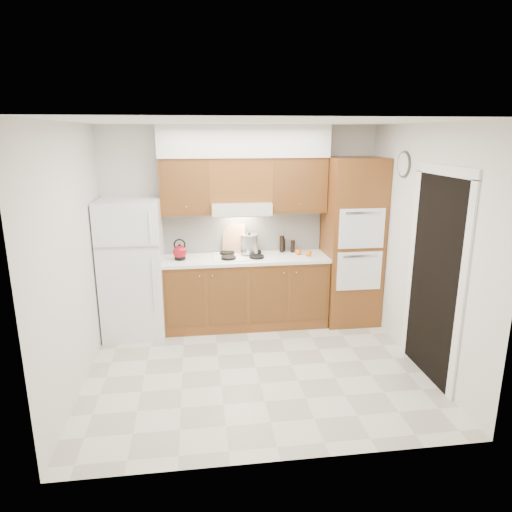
{
  "coord_description": "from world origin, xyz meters",
  "views": [
    {
      "loc": [
        -0.6,
        -4.49,
        2.49
      ],
      "look_at": [
        0.06,
        0.45,
        1.15
      ],
      "focal_mm": 32.0,
      "sensor_mm": 36.0,
      "label": 1
    }
  ],
  "objects": [
    {
      "name": "stock_pot",
      "position": [
        0.08,
        1.28,
        1.09
      ],
      "size": [
        0.26,
        0.26,
        0.24
      ],
      "primitive_type": "cylinder",
      "rotation": [
        0.0,
        0.0,
        0.15
      ],
      "color": "#BABABF",
      "rests_on": "cooktop"
    },
    {
      "name": "condiment_c",
      "position": [
        0.68,
        1.35,
        1.02
      ],
      "size": [
        0.07,
        0.07,
        0.16
      ],
      "primitive_type": "cylinder",
      "rotation": [
        0.0,
        0.0,
        -0.15
      ],
      "color": "black",
      "rests_on": "countertop"
    },
    {
      "name": "kettle",
      "position": [
        -0.82,
        1.17,
        1.04
      ],
      "size": [
        0.19,
        0.19,
        0.18
      ],
      "primitive_type": "sphere",
      "rotation": [
        0.0,
        0.0,
        0.06
      ],
      "color": "maroon",
      "rests_on": "countertop"
    },
    {
      "name": "wall_clock",
      "position": [
        1.79,
        0.55,
        2.15
      ],
      "size": [
        0.02,
        0.3,
        0.3
      ],
      "primitive_type": "cylinder",
      "rotation": [
        0.0,
        1.57,
        0.0
      ],
      "color": "#3F3833",
      "rests_on": "wall_right"
    },
    {
      "name": "doorway",
      "position": [
        1.79,
        -0.35,
        1.05
      ],
      "size": [
        0.02,
        0.9,
        2.1
      ],
      "primitive_type": "cube",
      "color": "black",
      "rests_on": "floor"
    },
    {
      "name": "oven_cabinet",
      "position": [
        1.44,
        1.18,
        1.1
      ],
      "size": [
        0.7,
        0.65,
        2.2
      ],
      "primitive_type": "cube",
      "color": "brown",
      "rests_on": "floor"
    },
    {
      "name": "ceiling",
      "position": [
        0.0,
        0.0,
        2.6
      ],
      "size": [
        3.6,
        3.6,
        0.0
      ],
      "primitive_type": "plane",
      "color": "white",
      "rests_on": "wall_back"
    },
    {
      "name": "cooktop",
      "position": [
        -0.02,
        1.21,
        0.95
      ],
      "size": [
        0.74,
        0.5,
        0.01
      ],
      "primitive_type": "cube",
      "color": "white",
      "rests_on": "countertop"
    },
    {
      "name": "soffit",
      "position": [
        0.03,
        1.32,
        2.4
      ],
      "size": [
        2.13,
        0.36,
        0.4
      ],
      "primitive_type": "cube",
      "color": "silver",
      "rests_on": "wall_back"
    },
    {
      "name": "upper_cab_left",
      "position": [
        -0.71,
        1.33,
        1.85
      ],
      "size": [
        0.63,
        0.33,
        0.7
      ],
      "primitive_type": "cube",
      "color": "brown",
      "rests_on": "wall_back"
    },
    {
      "name": "orange_far",
      "position": [
        0.73,
        1.22,
        0.98
      ],
      "size": [
        0.08,
        0.08,
        0.08
      ],
      "primitive_type": "sphere",
      "rotation": [
        0.0,
        0.0,
        0.08
      ],
      "color": "orange",
      "rests_on": "countertop"
    },
    {
      "name": "range_hood",
      "position": [
        -0.02,
        1.27,
        1.57
      ],
      "size": [
        0.75,
        0.45,
        0.15
      ],
      "primitive_type": "cube",
      "color": "silver",
      "rests_on": "wall_back"
    },
    {
      "name": "fridge",
      "position": [
        -1.41,
        1.14,
        0.86
      ],
      "size": [
        0.75,
        0.72,
        1.72
      ],
      "primitive_type": "cube",
      "color": "white",
      "rests_on": "floor"
    },
    {
      "name": "condiment_a",
      "position": [
        0.54,
        1.38,
        1.05
      ],
      "size": [
        0.08,
        0.08,
        0.22
      ],
      "primitive_type": "cylinder",
      "rotation": [
        0.0,
        0.0,
        0.43
      ],
      "color": "black",
      "rests_on": "countertop"
    },
    {
      "name": "wall_back",
      "position": [
        0.0,
        1.5,
        1.3
      ],
      "size": [
        3.6,
        0.02,
        2.6
      ],
      "primitive_type": "cube",
      "color": "silver",
      "rests_on": "floor"
    },
    {
      "name": "base_cabinets",
      "position": [
        0.02,
        1.2,
        0.45
      ],
      "size": [
        2.11,
        0.6,
        0.9
      ],
      "primitive_type": "cube",
      "color": "brown",
      "rests_on": "floor"
    },
    {
      "name": "countertop",
      "position": [
        0.03,
        1.19,
        0.92
      ],
      "size": [
        2.13,
        0.62,
        0.04
      ],
      "primitive_type": "cube",
      "color": "white",
      "rests_on": "base_cabinets"
    },
    {
      "name": "wall_right",
      "position": [
        1.8,
        0.0,
        1.3
      ],
      "size": [
        0.02,
        3.0,
        2.6
      ],
      "primitive_type": "cube",
      "color": "silver",
      "rests_on": "floor"
    },
    {
      "name": "orange_near",
      "position": [
        0.84,
        1.12,
        0.98
      ],
      "size": [
        0.1,
        0.1,
        0.08
      ],
      "primitive_type": "sphere",
      "rotation": [
        0.0,
        0.0,
        0.38
      ],
      "color": "orange",
      "rests_on": "countertop"
    },
    {
      "name": "upper_cab_over_hood",
      "position": [
        -0.02,
        1.33,
        1.92
      ],
      "size": [
        0.75,
        0.33,
        0.55
      ],
      "primitive_type": "cube",
      "color": "brown",
      "rests_on": "range_hood"
    },
    {
      "name": "condiment_b",
      "position": [
        0.57,
        1.43,
        1.03
      ],
      "size": [
        0.07,
        0.07,
        0.18
      ],
      "primitive_type": "cylinder",
      "rotation": [
        0.0,
        0.0,
        -0.32
      ],
      "color": "black",
      "rests_on": "countertop"
    },
    {
      "name": "backsplash",
      "position": [
        0.02,
        1.49,
        1.22
      ],
      "size": [
        2.11,
        0.03,
        0.56
      ],
      "primitive_type": "cube",
      "color": "white",
      "rests_on": "countertop"
    },
    {
      "name": "floor",
      "position": [
        0.0,
        0.0,
        0.0
      ],
      "size": [
        3.6,
        3.6,
        0.0
      ],
      "primitive_type": "plane",
      "color": "beige",
      "rests_on": "ground"
    },
    {
      "name": "wall_left",
      "position": [
        -1.8,
        0.0,
        1.3
      ],
      "size": [
        0.02,
        3.0,
        2.6
      ],
      "primitive_type": "cube",
      "color": "silver",
      "rests_on": "floor"
    },
    {
      "name": "cutting_board",
      "position": [
        -0.11,
        1.42,
        1.14
      ],
      "size": [
        0.31,
        0.18,
        0.39
      ],
      "primitive_type": "cube",
      "rotation": [
        -0.21,
        0.0,
        -0.28
      ],
      "color": "tan",
      "rests_on": "countertop"
    },
    {
      "name": "upper_cab_right",
      "position": [
        0.72,
        1.33,
        1.85
      ],
      "size": [
        0.73,
        0.33,
        0.7
      ],
      "primitive_type": "cube",
      "color": "brown",
      "rests_on": "wall_back"
    }
  ]
}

